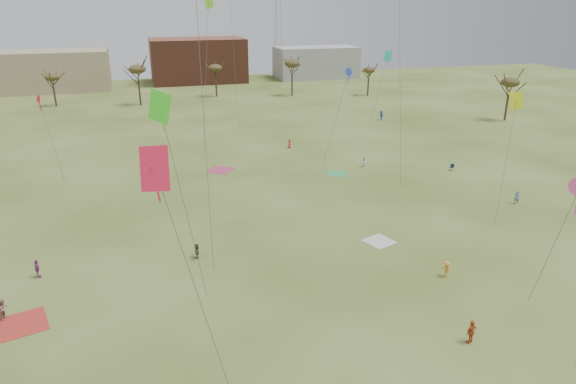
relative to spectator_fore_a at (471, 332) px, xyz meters
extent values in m
plane|color=#3D4F18|center=(-7.84, 5.70, -0.89)|extent=(260.00, 260.00, 0.00)
imported|color=#BE5020|center=(0.00, 0.00, 0.00)|extent=(1.12, 0.74, 1.77)
imported|color=#916C5C|center=(-31.28, 12.15, -0.07)|extent=(0.89, 0.98, 1.63)
imported|color=#4D3A37|center=(-16.51, 17.65, -0.18)|extent=(0.49, 1.34, 1.42)
imported|color=orange|center=(3.39, 8.31, -0.17)|extent=(0.81, 1.05, 1.42)
imported|color=#647AA7|center=(20.52, 20.56, -0.07)|extent=(0.70, 0.60, 1.63)
imported|color=#85377B|center=(-29.87, 17.96, -0.06)|extent=(0.54, 1.01, 1.65)
imported|color=white|center=(9.32, 38.20, -0.14)|extent=(0.88, 0.92, 1.50)
imported|color=red|center=(2.10, 50.64, -0.17)|extent=(0.75, 0.83, 1.43)
imported|color=navy|center=(25.05, 64.82, 0.04)|extent=(0.93, 1.31, 1.84)
cube|color=#B82F24|center=(-30.04, 11.01, -0.88)|extent=(4.18, 4.18, 0.03)
cube|color=silver|center=(0.95, 16.03, -0.88)|extent=(3.25, 3.25, 0.03)
cube|color=#AE355F|center=(-10.34, 42.48, -0.88)|extent=(4.33, 4.33, 0.03)
cube|color=#389C55|center=(4.69, 36.60, -0.88)|extent=(3.62, 3.62, 0.03)
cube|color=#121E34|center=(20.36, 33.38, -0.47)|extent=(0.70, 0.70, 0.04)
cube|color=#121E34|center=(20.54, 33.52, -0.24)|extent=(0.41, 0.47, 0.44)
cube|color=red|center=(-19.86, -2.42, 14.29)|extent=(1.02, 1.02, 2.00)
cube|color=red|center=(-19.86, -2.42, 13.59)|extent=(0.08, 0.08, 1.80)
cylinder|color=#4C4C51|center=(-18.20, -3.92, 7.15)|extent=(3.35, 3.04, 14.29)
cube|color=#3FE428|center=(-19.01, 8.04, 14.99)|extent=(1.02, 1.02, 1.99)
cube|color=#3FE428|center=(-19.01, 8.04, 14.29)|extent=(0.08, 0.08, 1.80)
cylinder|color=#4C4C51|center=(-17.84, 8.81, 7.50)|extent=(2.38, 1.59, 14.99)
cylinder|color=#4C4C51|center=(6.66, 1.12, 4.86)|extent=(0.55, 1.93, 9.70)
cylinder|color=#4C4C51|center=(7.55, 26.36, 12.77)|extent=(3.22, 1.60, 25.51)
cube|color=yellow|center=(16.83, 18.83, 11.56)|extent=(0.92, 0.92, 1.81)
cube|color=yellow|center=(16.83, 18.83, 10.92)|extent=(0.08, 0.08, 1.63)
cylinder|color=#4C4C51|center=(14.92, 16.70, 5.79)|extent=(3.88, 4.30, 11.56)
cylinder|color=#4C4C51|center=(-15.56, 14.31, 11.81)|extent=(0.05, 1.27, 23.59)
cone|color=blue|center=(4.99, 34.73, 12.92)|extent=(1.00, 0.07, 1.00)
cube|color=blue|center=(4.99, 34.73, 12.28)|extent=(0.08, 0.08, 1.64)
cylinder|color=#4C4C51|center=(3.48, 35.09, 6.47)|extent=(3.08, 0.75, 12.91)
cube|color=#84E225|center=(-9.86, 48.76, 21.15)|extent=(1.04, 1.04, 2.05)
cube|color=#84E225|center=(-9.86, 48.76, 20.43)|extent=(0.08, 0.08, 1.84)
cylinder|color=#4C4C51|center=(-11.10, 46.78, 10.58)|extent=(2.52, 4.02, 21.14)
cone|color=red|center=(-31.17, 39.39, 10.61)|extent=(0.97, 0.07, 0.97)
cube|color=red|center=(-31.17, 39.39, 9.99)|extent=(0.08, 0.08, 1.58)
cylinder|color=#4C4C51|center=(-30.61, 39.94, 5.31)|extent=(1.17, 1.15, 10.60)
cube|color=#189272|center=(19.66, 53.19, 12.63)|extent=(0.88, 0.88, 1.74)
cube|color=#189272|center=(19.66, 53.19, 12.02)|extent=(0.08, 0.08, 1.56)
cylinder|color=#4C4C51|center=(17.74, 52.20, 6.32)|extent=(3.89, 2.02, 12.63)
cylinder|color=#4C4C51|center=(-4.11, 62.69, 13.56)|extent=(0.81, 0.59, 27.10)
cylinder|color=#3A2B1E|center=(-37.84, 97.70, 1.27)|extent=(0.40, 0.40, 4.32)
ellipsoid|color=#473D1E|center=(-37.84, 97.70, 5.45)|extent=(3.02, 3.02, 1.58)
cylinder|color=#3A2B1E|center=(-19.84, 93.70, 1.81)|extent=(0.40, 0.40, 5.40)
ellipsoid|color=#473D1E|center=(-19.84, 93.70, 7.03)|extent=(3.78, 3.78, 1.98)
cylinder|color=#3A2B1E|center=(-1.84, 99.70, 1.45)|extent=(0.40, 0.40, 4.68)
ellipsoid|color=#473D1E|center=(-1.84, 99.70, 5.98)|extent=(3.28, 3.28, 1.72)
cylinder|color=#3A2B1E|center=(16.16, 95.70, 1.75)|extent=(0.40, 0.40, 5.28)
ellipsoid|color=#473D1E|center=(16.16, 95.70, 6.86)|extent=(3.70, 3.70, 1.94)
cylinder|color=#3A2B1E|center=(34.16, 90.70, 1.21)|extent=(0.40, 0.40, 4.20)
ellipsoid|color=#473D1E|center=(34.16, 90.70, 5.27)|extent=(2.94, 2.94, 1.54)
cylinder|color=#3A2B1E|center=(48.16, 57.70, 1.63)|extent=(0.40, 0.40, 5.04)
ellipsoid|color=#473D1E|center=(48.16, 57.70, 6.51)|extent=(3.53, 3.53, 1.85)
cube|color=#937F60|center=(-42.84, 120.70, 4.11)|extent=(32.00, 14.00, 10.00)
cube|color=brown|center=(-2.84, 125.70, 5.11)|extent=(26.00, 16.00, 12.00)
cube|color=gray|center=(32.16, 123.70, 3.61)|extent=(24.00, 12.00, 9.00)
cylinder|color=#9EA3A8|center=(23.06, 130.70, 18.11)|extent=(0.16, 0.16, 38.00)
cylinder|color=#9EA3A8|center=(21.71, 131.48, 18.11)|extent=(0.16, 0.16, 38.00)
cylinder|color=#9EA3A8|center=(21.71, 129.92, 18.11)|extent=(0.16, 0.16, 38.00)
camera|label=1|loc=(-20.22, -24.32, 21.19)|focal=31.71mm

